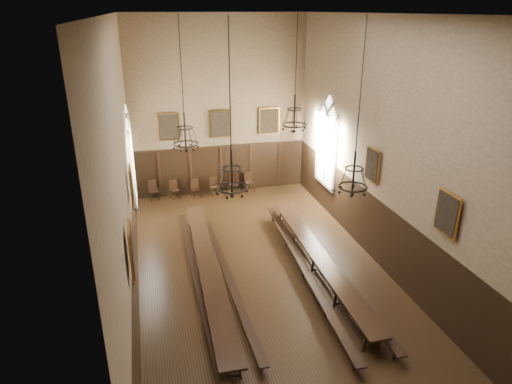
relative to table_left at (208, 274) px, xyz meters
name	(u,v)px	position (x,y,z in m)	size (l,w,h in m)	color
floor	(266,280)	(2.05, -0.25, -0.42)	(9.00, 18.00, 0.02)	black
ceiling	(268,13)	(2.05, -0.25, 8.60)	(9.00, 18.00, 0.02)	black
wall_back	(219,108)	(2.05, 8.76, 4.09)	(9.00, 0.02, 9.00)	#94775B
wall_front	(429,345)	(2.05, -9.26, 4.09)	(9.00, 0.02, 9.00)	#94775B
wall_left	(124,173)	(-2.46, -0.25, 4.09)	(0.02, 18.00, 9.00)	#94775B
wall_right	(391,152)	(6.56, -0.25, 4.09)	(0.02, 18.00, 9.00)	#94775B
wainscot_panelling	(266,249)	(2.05, -0.25, 0.84)	(9.00, 18.00, 2.50)	black
table_left	(208,274)	(0.00, 0.00, 0.00)	(1.04, 10.41, 0.81)	black
table_right	(318,263)	(4.07, -0.20, -0.03)	(0.82, 9.64, 0.75)	black
bench_left_outer	(197,281)	(-0.42, -0.21, -0.10)	(0.42, 10.59, 0.48)	black
bench_left_inner	(228,279)	(0.66, -0.29, -0.14)	(0.45, 9.17, 0.41)	black
bench_right_inner	(303,269)	(3.43, -0.38, -0.11)	(0.83, 10.40, 0.47)	black
bench_right_outer	(330,264)	(4.55, -0.25, -0.11)	(0.54, 10.43, 0.47)	black
chair_0	(154,194)	(-1.54, 8.34, -0.09)	(0.54, 0.54, 1.04)	black
chair_1	(175,193)	(-0.49, 8.31, -0.12)	(0.51, 0.51, 0.94)	black
chair_2	(196,192)	(0.60, 8.22, -0.12)	(0.50, 0.50, 0.94)	black
chair_3	(215,190)	(1.59, 8.25, -0.12)	(0.46, 0.46, 0.95)	black
chair_4	(234,187)	(2.64, 8.30, -0.09)	(0.59, 0.59, 1.04)	black
chair_5	(249,185)	(3.50, 8.37, -0.09)	(0.54, 0.54, 1.03)	black
chandelier_back_left	(185,136)	(-0.30, 2.51, 4.38)	(0.94, 0.94, 4.66)	black
chandelier_back_right	(294,118)	(3.93, 2.60, 4.81)	(0.95, 0.95, 4.22)	black
chandelier_front_left	(232,177)	(0.40, -2.66, 4.55)	(0.86, 0.86, 4.49)	black
chandelier_front_right	(353,177)	(4.14, -2.30, 4.11)	(0.89, 0.89, 4.96)	black
portrait_back_0	(168,127)	(-0.55, 8.63, 3.29)	(1.10, 0.12, 1.40)	#AB7329
portrait_back_1	(220,124)	(2.05, 8.63, 3.29)	(1.10, 0.12, 1.40)	#AB7329
portrait_back_2	(269,121)	(4.65, 8.63, 3.29)	(1.10, 0.12, 1.40)	#AB7329
portrait_left_0	(131,186)	(-2.33, 0.75, 3.29)	(0.12, 1.00, 1.30)	#AB7329
portrait_left_1	(131,251)	(-2.33, -3.75, 3.29)	(0.12, 1.00, 1.30)	#AB7329
portrait_right_0	(372,165)	(6.43, 0.75, 3.29)	(0.12, 1.00, 1.30)	#AB7329
portrait_right_1	(447,214)	(6.43, -3.75, 3.29)	(0.12, 1.00, 1.30)	#AB7329
window_right	(327,141)	(6.48, 5.25, 2.99)	(0.20, 2.20, 4.60)	white
window_left	(131,155)	(-2.38, 5.25, 2.99)	(0.20, 2.20, 4.60)	white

